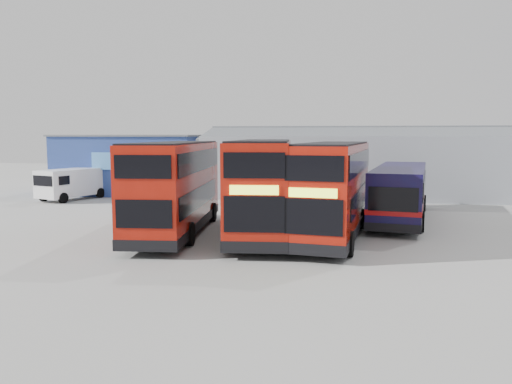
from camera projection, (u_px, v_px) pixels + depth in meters
The scene contains 8 objects.
ground_plane at pixel (262, 237), 25.04m from camera, with size 120.00×120.00×0.00m, color gray.
office_block at pixel (135, 163), 44.50m from camera, with size 12.30×8.32×5.12m.
maintenance_shed at pixel (385, 164), 43.21m from camera, with size 30.50×12.00×5.89m.
double_decker_left at pixel (176, 188), 25.58m from camera, with size 3.53×11.35×4.73m.
double_decker_centre at pixel (263, 188), 25.34m from camera, with size 3.59×11.58×4.83m.
double_decker_right at pixel (332, 191), 24.63m from camera, with size 4.20×11.37×4.71m.
single_decker_blue at pixel (400, 194), 29.69m from camera, with size 4.87×12.14×3.22m.
panel_van at pixel (72, 183), 39.46m from camera, with size 3.89×5.96×2.43m.
Camera 1 is at (3.36, -24.40, 5.05)m, focal length 35.00 mm.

